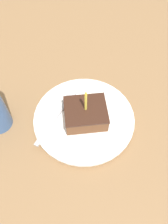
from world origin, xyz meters
name	(u,v)px	position (x,y,z in m)	size (l,w,h in m)	color
ground_plane	(88,118)	(0.00, 0.00, -0.02)	(2.40, 2.40, 0.04)	olive
plate	(84,118)	(0.01, 0.02, 0.01)	(0.27, 0.27, 0.02)	white
cake_slice	(86,114)	(0.01, 0.02, 0.04)	(0.11, 0.09, 0.12)	brown
fork	(59,113)	(0.08, 0.00, 0.02)	(0.12, 0.17, 0.00)	#B2B2B7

